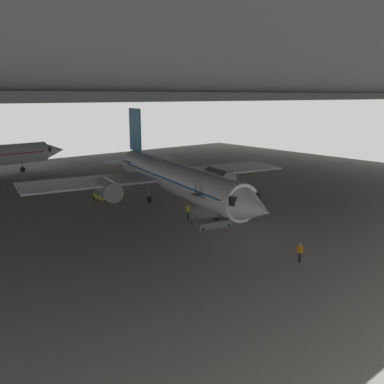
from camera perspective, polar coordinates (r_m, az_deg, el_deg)
name	(u,v)px	position (r m, az deg, el deg)	size (l,w,h in m)	color
ground_plane	(202,213)	(50.21, 1.35, -2.91)	(110.00, 110.00, 0.00)	gray
hangar_structure	(136,89)	(59.32, -7.67, 13.70)	(121.00, 99.00, 15.24)	#4C4F54
airplane_main	(174,178)	(53.59, -2.50, 1.97)	(37.16, 37.96, 11.87)	white
boarding_stairs	(212,220)	(44.96, 2.76, -3.85)	(4.47, 2.23, 4.74)	slate
crew_worker_near_nose	(300,251)	(36.58, 14.45, -7.83)	(0.25, 0.55, 1.74)	#232838
crew_worker_by_stairs	(188,211)	(47.49, -0.55, -2.61)	(0.23, 0.55, 1.71)	#232838
baggage_tug	(100,196)	(57.76, -12.37, -0.56)	(1.57, 2.35, 0.90)	yellow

